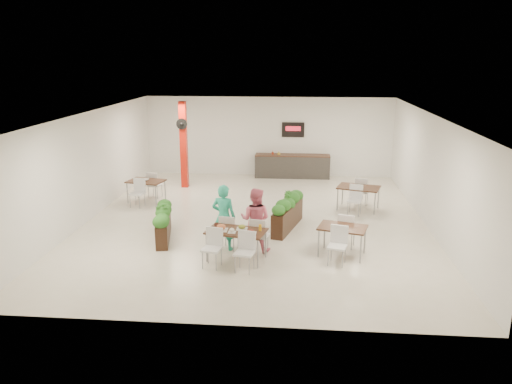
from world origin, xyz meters
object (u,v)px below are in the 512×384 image
(main_table, at_px, (236,235))
(diner_woman, at_px, (255,220))
(side_table_a, at_px, (146,184))
(side_table_b, at_px, (359,190))
(red_column, at_px, (184,144))
(diner_man, at_px, (224,217))
(planter_right, at_px, (288,211))
(side_table_c, at_px, (342,232))
(service_counter, at_px, (292,166))
(planter_left, at_px, (163,221))

(main_table, relative_size, diner_woman, 1.13)
(side_table_a, distance_m, side_table_b, 7.03)
(side_table_b, bearing_deg, diner_woman, -111.48)
(red_column, height_order, diner_man, red_column)
(main_table, height_order, diner_man, diner_man)
(side_table_b, bearing_deg, diner_man, -118.22)
(main_table, height_order, planter_right, planter_right)
(side_table_b, bearing_deg, side_table_c, -84.87)
(diner_woman, xyz_separation_m, side_table_c, (2.16, -0.16, -0.20))
(diner_woman, relative_size, side_table_a, 0.98)
(diner_man, relative_size, diner_woman, 1.05)
(service_counter, bearing_deg, side_table_a, -140.69)
(diner_man, bearing_deg, main_table, 132.98)
(red_column, xyz_separation_m, diner_woman, (3.20, -6.07, -0.83))
(red_column, distance_m, planter_left, 5.62)
(planter_left, xyz_separation_m, side_table_a, (-1.49, 3.37, 0.12))
(service_counter, relative_size, side_table_b, 1.79)
(diner_man, relative_size, planter_left, 0.89)
(diner_man, height_order, planter_right, diner_man)
(service_counter, bearing_deg, main_table, -98.04)
(side_table_c, bearing_deg, main_table, -153.71)
(planter_left, relative_size, planter_right, 0.92)
(main_table, relative_size, diner_man, 1.08)
(red_column, xyz_separation_m, side_table_a, (-0.84, -2.10, -1.01))
(planter_left, bearing_deg, diner_man, -19.06)
(planter_left, height_order, planter_right, planter_right)
(planter_right, bearing_deg, diner_man, -132.58)
(diner_man, relative_size, side_table_b, 1.02)
(planter_right, bearing_deg, side_table_a, 154.85)
(side_table_c, bearing_deg, diner_man, -167.62)
(main_table, distance_m, planter_right, 2.65)
(service_counter, xyz_separation_m, diner_woman, (-0.80, -7.94, 0.32))
(planter_left, xyz_separation_m, side_table_b, (5.53, 3.16, 0.13))
(diner_man, xyz_separation_m, side_table_c, (2.96, -0.16, -0.23))
(planter_left, relative_size, side_table_c, 1.14)
(planter_left, bearing_deg, side_table_c, -9.22)
(diner_woman, bearing_deg, side_table_c, -172.13)
(diner_man, distance_m, planter_right, 2.35)
(diner_woman, xyz_separation_m, side_table_b, (2.99, 3.76, -0.18))
(red_column, relative_size, side_table_a, 1.91)
(red_column, bearing_deg, diner_woman, -62.24)
(diner_woman, relative_size, planter_left, 0.85)
(red_column, height_order, side_table_c, red_column)
(service_counter, xyz_separation_m, diner_man, (-1.60, -7.94, 0.36))
(diner_man, height_order, planter_left, diner_man)
(diner_man, distance_m, planter_left, 1.88)
(side_table_a, bearing_deg, side_table_c, -21.28)
(red_column, xyz_separation_m, service_counter, (4.00, 1.86, -1.15))
(service_counter, bearing_deg, side_table_b, -62.39)
(red_column, distance_m, diner_man, 6.57)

